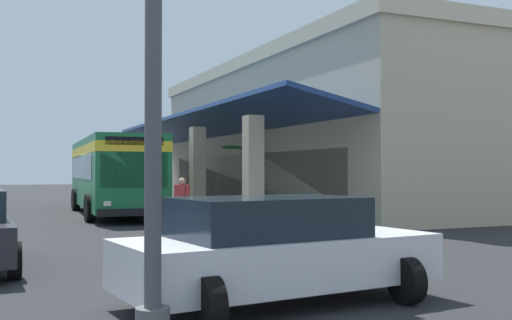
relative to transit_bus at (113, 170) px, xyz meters
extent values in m
plane|color=#262628|center=(0.71, 6.94, -1.85)|extent=(120.00, 120.00, 0.00)
cube|color=#9E998E|center=(-1.10, 3.01, -1.79)|extent=(27.92, 0.50, 0.12)
cube|color=#B2A88E|center=(-1.10, 12.71, 1.44)|extent=(23.26, 13.34, 6.58)
cube|color=#C0B59A|center=(-1.10, 12.71, 5.03)|extent=(23.56, 13.64, 0.60)
cube|color=#B2A88E|center=(-9.82, 3.11, -0.04)|extent=(0.55, 0.55, 3.62)
cube|color=#B2A88E|center=(-4.00, 3.11, -0.04)|extent=(0.55, 0.55, 3.62)
cube|color=#B2A88E|center=(1.81, 3.11, -0.04)|extent=(0.55, 0.55, 3.62)
cube|color=#B2A88E|center=(7.63, 3.11, -0.04)|extent=(0.55, 0.55, 3.62)
cube|color=navy|center=(-1.10, 4.44, 2.12)|extent=(23.26, 3.16, 0.82)
cube|color=#19232D|center=(-1.10, 6.08, -0.45)|extent=(19.54, 0.08, 2.40)
cube|color=#196638|center=(0.05, 0.00, -0.13)|extent=(11.12, 3.13, 2.75)
cube|color=yellow|center=(0.05, 0.00, 0.80)|extent=(11.14, 3.15, 0.36)
cube|color=#19232D|center=(-0.25, 0.01, 0.10)|extent=(9.36, 3.07, 0.90)
cube|color=#19232D|center=(5.52, -0.29, 0.00)|extent=(0.18, 2.24, 1.20)
cube|color=black|center=(5.53, -0.29, 0.97)|extent=(0.16, 1.94, 0.28)
cube|color=black|center=(5.65, -0.30, -1.40)|extent=(0.33, 2.46, 0.24)
cube|color=silver|center=(5.61, 0.60, -1.10)|extent=(0.07, 0.24, 0.16)
cube|color=silver|center=(5.52, -1.19, -1.10)|extent=(0.07, 0.24, 0.16)
cube|color=silver|center=(-1.44, 0.08, 1.37)|extent=(2.49, 1.91, 0.24)
cylinder|color=black|center=(3.75, 1.08, -1.35)|extent=(1.00, 0.30, 1.00)
cylinder|color=black|center=(3.61, -1.47, -1.35)|extent=(1.00, 0.30, 1.00)
cylinder|color=black|center=(-2.96, 1.43, -1.35)|extent=(1.00, 0.30, 1.00)
cylinder|color=black|center=(-3.09, -1.11, -1.35)|extent=(1.00, 0.30, 1.00)
cylinder|color=black|center=(14.82, -4.34, -1.53)|extent=(0.64, 0.22, 0.64)
cylinder|color=black|center=(11.83, -4.41, -1.53)|extent=(0.64, 0.22, 0.64)
cube|color=silver|center=(18.28, -1.06, -1.25)|extent=(2.30, 4.58, 0.66)
cube|color=#19232D|center=(18.30, -1.26, -0.65)|extent=(1.86, 2.63, 0.54)
cylinder|color=black|center=(17.21, 0.32, -1.53)|extent=(0.64, 0.22, 0.64)
cylinder|color=black|center=(19.00, 0.53, -1.53)|extent=(0.64, 0.22, 0.64)
cylinder|color=black|center=(17.56, -2.65, -1.53)|extent=(0.64, 0.22, 0.64)
cylinder|color=black|center=(19.35, -2.44, -1.53)|extent=(0.64, 0.22, 0.64)
cylinder|color=#726651|center=(7.61, 0.71, -1.45)|extent=(0.16, 0.16, 0.80)
cylinder|color=#726651|center=(7.37, 0.82, -1.45)|extent=(0.16, 0.16, 0.80)
cube|color=#B23333|center=(7.49, 0.76, -0.76)|extent=(0.51, 0.42, 0.60)
sphere|color=tan|center=(7.49, 0.76, -0.35)|extent=(0.22, 0.22, 0.22)
cylinder|color=#B23333|center=(7.76, 0.86, -0.73)|extent=(0.09, 0.09, 0.54)
cylinder|color=#B23333|center=(7.22, 0.67, -0.73)|extent=(0.09, 0.09, 0.54)
cube|color=gray|center=(3.52, 4.46, -1.54)|extent=(0.88, 0.88, 0.62)
cylinder|color=#332319|center=(3.52, 4.46, -1.23)|extent=(0.75, 0.75, 0.02)
cylinder|color=brown|center=(3.52, 4.46, -0.27)|extent=(0.16, 0.16, 1.94)
ellipsoid|color=#195123|center=(4.04, 4.44, 0.83)|extent=(1.05, 0.26, 0.18)
ellipsoid|color=#195123|center=(3.45, 4.81, 0.77)|extent=(0.35, 0.75, 0.16)
ellipsoid|color=#195123|center=(3.10, 4.52, 0.88)|extent=(0.87, 0.34, 0.16)
ellipsoid|color=#195123|center=(3.63, 3.94, 0.89)|extent=(0.43, 1.08, 0.18)
camera|label=1|loc=(25.93, -4.73, -0.02)|focal=43.13mm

